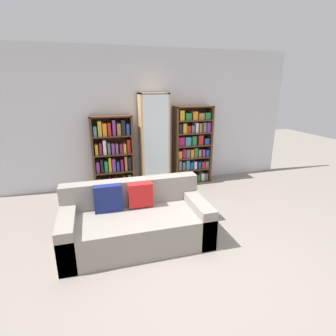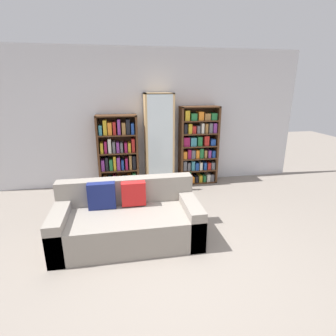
{
  "view_description": "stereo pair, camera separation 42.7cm",
  "coord_description": "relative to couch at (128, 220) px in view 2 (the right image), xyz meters",
  "views": [
    {
      "loc": [
        -0.97,
        -2.43,
        2.01
      ],
      "look_at": [
        0.19,
        1.59,
        0.68
      ],
      "focal_mm": 28.0,
      "sensor_mm": 36.0,
      "label": 1
    },
    {
      "loc": [
        -0.56,
        -2.53,
        2.01
      ],
      "look_at": [
        0.19,
        1.59,
        0.68
      ],
      "focal_mm": 28.0,
      "sensor_mm": 36.0,
      "label": 2
    }
  ],
  "objects": [
    {
      "name": "couch",
      "position": [
        0.0,
        0.0,
        0.0
      ],
      "size": [
        1.87,
        0.9,
        0.78
      ],
      "color": "gray",
      "rests_on": "ground"
    },
    {
      "name": "ground_plane",
      "position": [
        0.53,
        -0.64,
        -0.28
      ],
      "size": [
        16.0,
        16.0,
        0.0
      ],
      "primitive_type": "plane",
      "color": "gray"
    },
    {
      "name": "wine_bottle",
      "position": [
        1.28,
        1.54,
        -0.12
      ],
      "size": [
        0.07,
        0.07,
        0.38
      ],
      "color": "#143819",
      "rests_on": "ground"
    },
    {
      "name": "wall_back",
      "position": [
        0.53,
        2.18,
        1.07
      ],
      "size": [
        6.36,
        0.06,
        2.7
      ],
      "color": "silver",
      "rests_on": "ground"
    },
    {
      "name": "display_cabinet",
      "position": [
        0.72,
        1.96,
        0.65
      ],
      "size": [
        0.57,
        0.36,
        1.87
      ],
      "color": "tan",
      "rests_on": "ground"
    },
    {
      "name": "bookshelf_right",
      "position": [
        1.54,
        1.97,
        0.51
      ],
      "size": [
        0.8,
        0.32,
        1.6
      ],
      "color": "#4C2D19",
      "rests_on": "ground"
    },
    {
      "name": "bookshelf_left",
      "position": [
        -0.1,
        1.97,
        0.43
      ],
      "size": [
        0.78,
        0.32,
        1.46
      ],
      "color": "#4C2D19",
      "rests_on": "ground"
    }
  ]
}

